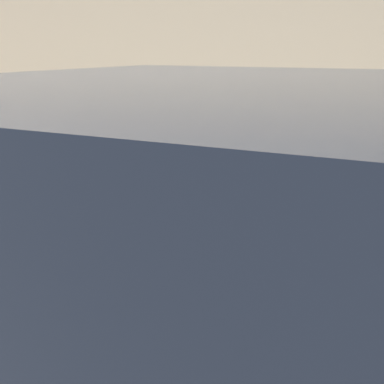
% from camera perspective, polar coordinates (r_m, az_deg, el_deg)
% --- Properties ---
extents(sidewalk, '(24.00, 2.80, 0.11)m').
position_cam_1_polar(sidewalk, '(4.49, 3.65, -8.87)').
color(sidewalk, '#BCB7AD').
rests_on(sidewalk, ground_plane).
extents(parking_meter, '(0.20, 0.15, 1.65)m').
position_cam_1_polar(parking_meter, '(3.01, -0.00, 3.91)').
color(parking_meter, slate).
rests_on(parking_meter, sidewalk).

